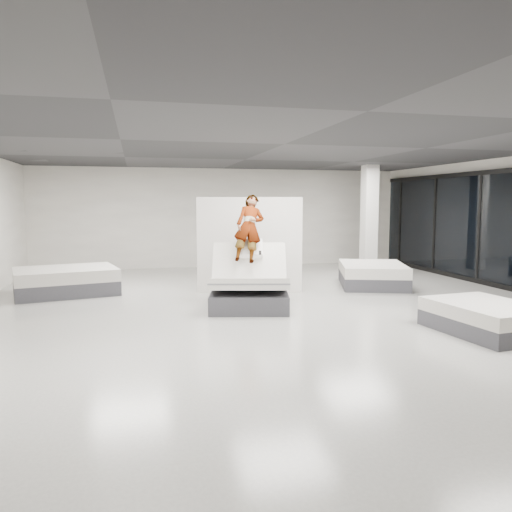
# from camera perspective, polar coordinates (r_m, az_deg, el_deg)

# --- Properties ---
(room) EXTENTS (14.00, 14.04, 3.20)m
(room) POSITION_cam_1_polar(r_m,az_deg,el_deg) (9.62, 3.21, 3.14)
(room) COLOR #BAB9B0
(room) RESTS_ON ground
(hero_bed) EXTENTS (1.93, 2.30, 1.35)m
(hero_bed) POSITION_cam_1_polar(r_m,az_deg,el_deg) (10.10, -0.78, -3.59)
(hero_bed) COLOR #3A3A3F
(hero_bed) RESTS_ON floor
(person) EXTENTS (0.90, 1.63, 1.10)m
(person) POSITION_cam_1_polar(r_m,az_deg,el_deg) (10.34, -0.77, 1.51)
(person) COLOR slate
(person) RESTS_ON hero_bed
(remote) EXTENTS (0.08, 0.15, 0.08)m
(remote) POSITION_cam_1_polar(r_m,az_deg,el_deg) (10.01, 0.47, 0.38)
(remote) COLOR black
(remote) RESTS_ON person
(divider_panel) EXTENTS (2.41, 0.64, 2.23)m
(divider_panel) POSITION_cam_1_polar(r_m,az_deg,el_deg) (11.63, -0.74, 1.26)
(divider_panel) COLOR white
(divider_panel) RESTS_ON floor
(flat_bed_right_far) EXTENTS (2.12, 2.45, 0.57)m
(flat_bed_right_far) POSITION_cam_1_polar(r_m,az_deg,el_deg) (12.95, 13.16, -2.10)
(flat_bed_right_far) COLOR #3A3A3F
(flat_bed_right_far) RESTS_ON floor
(flat_bed_right_near) EXTENTS (1.52, 1.91, 0.49)m
(flat_bed_right_near) POSITION_cam_1_polar(r_m,az_deg,el_deg) (8.93, 24.90, -6.45)
(flat_bed_right_near) COLOR #3A3A3F
(flat_bed_right_near) RESTS_ON floor
(flat_bed_left_far) EXTENTS (2.51, 2.10, 0.60)m
(flat_bed_left_far) POSITION_cam_1_polar(r_m,az_deg,el_deg) (12.31, -20.90, -2.69)
(flat_bed_left_far) COLOR #3A3A3F
(flat_bed_left_far) RESTS_ON floor
(column) EXTENTS (0.40, 0.40, 3.20)m
(column) POSITION_cam_1_polar(r_m,az_deg,el_deg) (15.29, 12.79, 4.10)
(column) COLOR silver
(column) RESTS_ON floor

